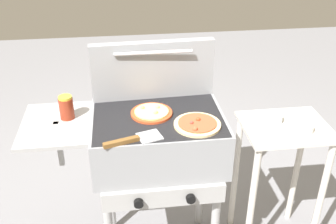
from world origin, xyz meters
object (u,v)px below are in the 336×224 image
at_px(pizza_cheese, 152,113).
at_px(topping_bowl_far, 302,128).
at_px(grill, 155,142).
at_px(prep_table, 280,162).
at_px(pizza_pepperoni, 197,124).
at_px(spatula, 133,140).
at_px(topping_bowl_near, 272,118).
at_px(sauce_jar, 66,107).

height_order(pizza_cheese, topping_bowl_far, pizza_cheese).
bearing_deg(topping_bowl_far, grill, 175.38).
xyz_separation_m(prep_table, topping_bowl_far, (0.05, -0.06, 0.25)).
height_order(grill, topping_bowl_far, grill).
height_order(pizza_pepperoni, spatula, pizza_pepperoni).
height_order(spatula, topping_bowl_near, spatula).
height_order(sauce_jar, spatula, sauce_jar).
relative_size(grill, prep_table, 1.20).
bearing_deg(topping_bowl_near, spatula, -161.01).
bearing_deg(prep_table, topping_bowl_far, -49.57).
height_order(grill, pizza_cheese, pizza_cheese).
height_order(grill, pizza_pepperoni, pizza_pepperoni).
bearing_deg(sauce_jar, spatula, -38.87).
distance_m(pizza_pepperoni, sauce_jar, 0.62).
relative_size(pizza_cheese, topping_bowl_near, 1.86).
xyz_separation_m(spatula, topping_bowl_near, (0.73, 0.25, -0.09)).
relative_size(pizza_pepperoni, topping_bowl_near, 2.00).
bearing_deg(sauce_jar, pizza_pepperoni, -14.14).
distance_m(pizza_cheese, spatula, 0.25).
bearing_deg(spatula, pizza_cheese, 65.95).
relative_size(pizza_cheese, topping_bowl_far, 1.82).
bearing_deg(spatula, pizza_pepperoni, 16.82).
xyz_separation_m(prep_table, topping_bowl_near, (-0.06, 0.05, 0.25)).
relative_size(spatula, topping_bowl_near, 2.44).
relative_size(pizza_cheese, prep_table, 0.25).
bearing_deg(topping_bowl_far, prep_table, 130.43).
xyz_separation_m(pizza_cheese, pizza_pepperoni, (0.20, -0.14, 0.00)).
xyz_separation_m(sauce_jar, spatula, (0.30, -0.24, -0.05)).
bearing_deg(prep_table, sauce_jar, 177.90).
bearing_deg(prep_table, grill, -179.63).
xyz_separation_m(sauce_jar, topping_bowl_far, (1.14, -0.10, -0.14)).
bearing_deg(prep_table, topping_bowl_near, 141.65).
relative_size(pizza_cheese, sauce_jar, 1.75).
bearing_deg(pizza_cheese, prep_table, -2.05).
distance_m(sauce_jar, topping_bowl_far, 1.15).
xyz_separation_m(sauce_jar, prep_table, (1.09, -0.04, -0.39)).
xyz_separation_m(pizza_cheese, prep_table, (0.69, -0.02, -0.34)).
xyz_separation_m(pizza_cheese, spatula, (-0.10, -0.23, -0.00)).
distance_m(pizza_cheese, sauce_jar, 0.40).
bearing_deg(topping_bowl_far, topping_bowl_near, 135.86).
distance_m(prep_table, topping_bowl_near, 0.27).
relative_size(grill, pizza_pepperoni, 4.40).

